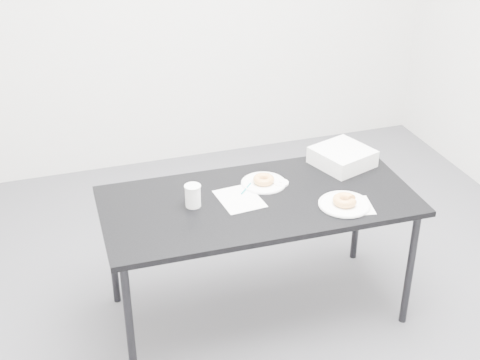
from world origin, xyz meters
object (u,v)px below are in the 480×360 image
object	(u,v)px
plate_near	(344,204)
donut_near	(345,200)
scorecard	(239,199)
coffee_cup	(193,196)
bakery_box	(342,157)
plate_far	(264,183)
pen	(246,189)
table	(259,208)
donut_far	(264,179)

from	to	relation	value
plate_near	donut_near	distance (m)	0.02
scorecard	coffee_cup	xyz separation A→B (m)	(-0.24, 0.01, 0.06)
plate_near	bakery_box	bearing A→B (deg)	66.01
plate_near	plate_far	world-z (taller)	plate_near
pen	donut_near	distance (m)	0.51
scorecard	donut_near	bearing A→B (deg)	-30.48
table	scorecard	world-z (taller)	scorecard
table	plate_far	bearing A→B (deg)	62.50
pen	donut_far	world-z (taller)	donut_far
coffee_cup	donut_far	bearing A→B (deg)	14.26
plate_far	coffee_cup	xyz separation A→B (m)	(-0.40, -0.10, 0.05)
donut_far	coffee_cup	world-z (taller)	coffee_cup
plate_near	coffee_cup	size ratio (longest dim) A/B	2.24
scorecard	bakery_box	world-z (taller)	bakery_box
table	coffee_cup	xyz separation A→B (m)	(-0.33, 0.04, 0.11)
scorecard	coffee_cup	size ratio (longest dim) A/B	2.20
scorecard	pen	world-z (taller)	pen
donut_near	plate_far	world-z (taller)	donut_near
scorecard	donut_far	size ratio (longest dim) A/B	2.29
table	bakery_box	bearing A→B (deg)	21.65
plate_far	bakery_box	xyz separation A→B (m)	(0.48, 0.07, 0.04)
donut_near	donut_far	distance (m)	0.45
donut_far	bakery_box	world-z (taller)	bakery_box
plate_near	pen	bearing A→B (deg)	143.75
pen	bakery_box	size ratio (longest dim) A/B	0.42
scorecard	plate_far	xyz separation A→B (m)	(0.17, 0.11, 0.00)
plate_far	plate_near	bearing A→B (deg)	-47.55
plate_near	donut_near	world-z (taller)	donut_near
bakery_box	plate_far	bearing A→B (deg)	169.49
pen	plate_far	bearing A→B (deg)	-31.99
pen	plate_near	world-z (taller)	same
scorecard	bakery_box	size ratio (longest dim) A/B	0.91
donut_far	table	bearing A→B (deg)	-118.67
table	scorecard	bearing A→B (deg)	164.36
table	bakery_box	distance (m)	0.60
coffee_cup	scorecard	bearing A→B (deg)	-1.73
donut_near	scorecard	bearing A→B (deg)	154.84
pen	coffee_cup	bearing A→B (deg)	145.19
table	donut_far	bearing A→B (deg)	62.50
plate_near	bakery_box	distance (m)	0.44
bakery_box	scorecard	bearing A→B (deg)	176.71
coffee_cup	table	bearing A→B (deg)	-6.08
plate_near	donut_far	bearing A→B (deg)	132.45
bakery_box	coffee_cup	bearing A→B (deg)	172.26
table	bakery_box	xyz separation A→B (m)	(0.56, 0.21, 0.10)
scorecard	table	bearing A→B (deg)	-22.13
plate_far	donut_far	world-z (taller)	donut_far
scorecard	coffee_cup	bearing A→B (deg)	172.95
table	pen	distance (m)	0.13
bakery_box	donut_far	bearing A→B (deg)	169.49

